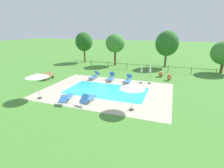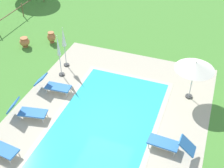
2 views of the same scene
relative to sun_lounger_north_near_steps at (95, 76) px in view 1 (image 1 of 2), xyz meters
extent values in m
plane|color=#478433|center=(2.95, -3.54, -0.38)|extent=(160.00, 160.00, 0.00)
cube|color=#B2A893|center=(2.95, -3.54, -0.38)|extent=(12.72, 9.13, 0.01)
cube|color=#2DB7C6|center=(2.95, -3.54, -0.38)|extent=(8.00, 4.41, 0.01)
cube|color=#C0B59F|center=(2.95, -1.21, -0.37)|extent=(8.48, 0.24, 0.01)
cube|color=#C0B59F|center=(2.95, -5.86, -0.37)|extent=(8.48, 0.24, 0.01)
cube|color=#C0B59F|center=(7.07, -3.54, -0.37)|extent=(0.24, 4.41, 0.01)
cube|color=#C0B59F|center=(-1.17, -3.54, -0.37)|extent=(0.24, 4.41, 0.01)
cube|color=#3370BC|center=(-0.03, -0.28, -0.07)|extent=(0.73, 1.35, 0.07)
cube|color=#3370BC|center=(0.07, 0.68, 0.21)|extent=(0.67, 0.73, 0.61)
cube|color=silver|center=(-0.03, -0.28, -0.12)|extent=(0.70, 1.33, 0.04)
cylinder|color=silver|center=(0.17, -0.86, -0.24)|extent=(0.04, 0.04, 0.28)
cylinder|color=silver|center=(-0.34, -0.80, -0.24)|extent=(0.04, 0.04, 0.28)
cylinder|color=silver|center=(0.28, 0.24, -0.24)|extent=(0.04, 0.04, 0.28)
cylinder|color=silver|center=(-0.23, 0.30, -0.24)|extent=(0.04, 0.04, 0.28)
cube|color=#3370BC|center=(0.65, -6.77, -0.07)|extent=(0.84, 1.39, 0.07)
cube|color=#3370BC|center=(0.84, -7.78, 0.11)|extent=(0.74, 0.89, 0.42)
cube|color=silver|center=(0.65, -6.77, -0.12)|extent=(0.80, 1.36, 0.04)
cylinder|color=silver|center=(0.29, -6.28, -0.24)|extent=(0.04, 0.04, 0.28)
cylinder|color=silver|center=(0.79, -6.18, -0.24)|extent=(0.04, 0.04, 0.28)
cylinder|color=silver|center=(0.50, -7.36, -0.24)|extent=(0.04, 0.04, 0.28)
cylinder|color=silver|center=(1.00, -7.27, -0.24)|extent=(0.04, 0.04, 0.28)
cube|color=#3370BC|center=(4.40, -0.44, -0.07)|extent=(0.69, 1.34, 0.07)
cube|color=#3370BC|center=(4.34, 0.51, 0.23)|extent=(0.64, 0.69, 0.64)
cube|color=silver|center=(4.40, -0.44, -0.12)|extent=(0.66, 1.31, 0.04)
cylinder|color=silver|center=(4.69, -0.97, -0.24)|extent=(0.04, 0.04, 0.28)
cylinder|color=silver|center=(4.18, -1.01, -0.24)|extent=(0.04, 0.04, 0.28)
cylinder|color=silver|center=(4.62, 0.13, -0.24)|extent=(0.04, 0.04, 0.28)
cylinder|color=silver|center=(4.11, 0.10, -0.24)|extent=(0.04, 0.04, 0.28)
cube|color=#3370BC|center=(2.28, -0.25, -0.07)|extent=(0.84, 1.39, 0.07)
cube|color=#3370BC|center=(2.11, 0.64, 0.26)|extent=(0.70, 0.68, 0.70)
cube|color=silver|center=(2.28, -0.25, -0.12)|extent=(0.81, 1.36, 0.04)
cylinder|color=silver|center=(2.64, -0.74, -0.24)|extent=(0.04, 0.04, 0.28)
cylinder|color=silver|center=(2.14, -0.84, -0.24)|extent=(0.04, 0.04, 0.28)
cylinder|color=silver|center=(2.43, 0.34, -0.24)|extent=(0.04, 0.04, 0.28)
cylinder|color=silver|center=(1.93, 0.24, -0.24)|extent=(0.04, 0.04, 0.28)
cube|color=#3370BC|center=(2.61, -6.39, -0.07)|extent=(0.68, 1.33, 0.07)
cube|color=#3370BC|center=(2.55, -7.36, 0.20)|extent=(0.64, 0.73, 0.58)
cube|color=silver|center=(2.61, -6.39, -0.12)|extent=(0.64, 1.31, 0.04)
cylinder|color=silver|center=(2.38, -5.82, -0.24)|extent=(0.04, 0.04, 0.28)
cylinder|color=silver|center=(2.89, -5.85, -0.24)|extent=(0.04, 0.04, 0.28)
cylinder|color=silver|center=(2.32, -6.92, -0.24)|extent=(0.04, 0.04, 0.28)
cylinder|color=silver|center=(2.83, -6.95, -0.24)|extent=(0.04, 0.04, 0.28)
cylinder|color=#383838|center=(6.35, -6.92, -0.34)|extent=(0.36, 0.36, 0.08)
cylinder|color=#B2B5B7|center=(6.35, -6.92, 0.69)|extent=(0.04, 0.04, 2.14)
cone|color=white|center=(6.35, -6.92, 1.58)|extent=(1.93, 1.93, 0.40)
sphere|color=white|center=(6.35, -6.92, 1.79)|extent=(0.06, 0.06, 0.06)
cylinder|color=#383838|center=(-1.95, -7.40, -0.34)|extent=(0.36, 0.36, 0.08)
cylinder|color=#B2B5B7|center=(-1.95, -7.40, 0.76)|extent=(0.04, 0.04, 2.27)
cone|color=white|center=(-1.95, -7.40, 1.75)|extent=(1.94, 1.94, 0.32)
sphere|color=white|center=(-1.95, -7.40, 1.92)|extent=(0.06, 0.06, 0.06)
cylinder|color=#383838|center=(5.79, 0.11, -0.34)|extent=(0.32, 0.32, 0.08)
cylinder|color=#B2B5B7|center=(5.79, 0.11, 0.28)|extent=(0.04, 0.04, 1.33)
cone|color=white|center=(5.79, 0.11, 1.53)|extent=(0.20, 0.20, 1.15)
sphere|color=white|center=(5.79, 0.11, 2.12)|extent=(0.05, 0.05, 0.05)
cylinder|color=#383838|center=(6.74, 0.30, -0.34)|extent=(0.32, 0.32, 0.08)
cylinder|color=#B2B5B7|center=(6.74, 0.30, 0.30)|extent=(0.04, 0.04, 1.36)
cone|color=white|center=(6.74, 0.30, 1.51)|extent=(0.26, 0.26, 1.08)
sphere|color=white|center=(6.74, 0.30, 2.07)|extent=(0.05, 0.05, 0.05)
cube|color=#937047|center=(-5.20, -2.09, 0.06)|extent=(0.48, 1.51, 0.06)
cube|color=#937047|center=(-5.40, -2.08, 0.29)|extent=(0.09, 1.50, 0.40)
cube|color=#937047|center=(-5.18, -1.45, -0.18)|extent=(0.40, 0.07, 0.41)
cube|color=#937047|center=(-5.21, -2.72, -0.18)|extent=(0.40, 0.07, 0.41)
cylinder|color=#C67547|center=(8.82, 2.42, -0.34)|extent=(0.29, 0.29, 0.08)
ellipsoid|color=#C67547|center=(8.82, 2.42, 0.01)|extent=(0.53, 0.53, 0.63)
cylinder|color=#C67547|center=(8.82, 2.42, 0.33)|extent=(0.40, 0.40, 0.06)
cylinder|color=#C67547|center=(7.74, 3.78, -0.34)|extent=(0.35, 0.35, 0.08)
ellipsoid|color=#C67547|center=(7.74, 3.78, -0.03)|extent=(0.63, 0.63, 0.53)
cylinder|color=#C67547|center=(7.74, 3.78, 0.23)|extent=(0.47, 0.47, 0.06)
cylinder|color=brown|center=(-6.57, 6.42, 0.14)|extent=(0.08, 0.08, 1.05)
cylinder|color=brown|center=(-3.55, 6.42, 0.14)|extent=(0.08, 0.08, 1.05)
cylinder|color=brown|center=(-0.53, 6.42, 0.14)|extent=(0.08, 0.08, 1.05)
cylinder|color=brown|center=(2.49, 6.42, 0.14)|extent=(0.08, 0.08, 1.05)
cylinder|color=brown|center=(5.51, 6.42, 0.14)|extent=(0.08, 0.08, 1.05)
cylinder|color=brown|center=(8.52, 6.42, 0.14)|extent=(0.08, 0.08, 1.05)
cylinder|color=brown|center=(11.54, 6.42, 0.14)|extent=(0.08, 0.08, 1.05)
cylinder|color=brown|center=(14.56, 6.42, 0.14)|extent=(0.08, 0.08, 1.05)
cube|color=brown|center=(4.00, 6.42, 0.47)|extent=(21.13, 0.05, 0.05)
cylinder|color=brown|center=(-0.25, 8.84, 0.90)|extent=(0.36, 0.36, 2.56)
ellipsoid|color=#3D7F33|center=(-0.25, 8.84, 3.32)|extent=(3.17, 3.17, 3.04)
cylinder|color=brown|center=(7.92, 9.92, 0.79)|extent=(0.33, 0.33, 2.34)
ellipsoid|color=#286623|center=(7.92, 9.92, 3.41)|extent=(3.55, 3.55, 3.87)
cylinder|color=brown|center=(15.62, 8.71, 0.42)|extent=(0.40, 0.40, 1.60)
cylinder|color=brown|center=(-6.50, 9.66, 0.85)|extent=(0.31, 0.31, 2.47)
ellipsoid|color=#235B1E|center=(-6.50, 9.66, 3.35)|extent=(3.07, 3.07, 3.37)
camera|label=1|loc=(8.89, -18.60, 5.56)|focal=27.33mm
camera|label=2|loc=(-5.97, -7.25, 9.59)|focal=47.87mm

